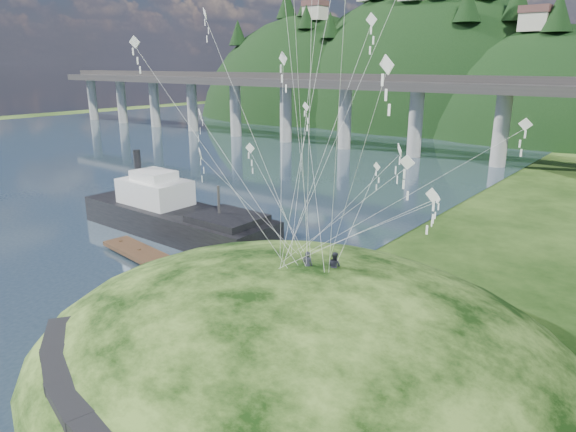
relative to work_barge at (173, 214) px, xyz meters
The scene contains 10 objects.
ground 20.20m from the work_barge, 37.14° to the right, with size 320.00×320.00×0.00m, color black.
water 58.79m from the work_barge, 162.30° to the left, with size 240.00×240.00×0.00m, color #2F4457.
grass_hill 26.32m from the work_barge, 22.87° to the right, with size 36.00×32.00×13.00m.
footpath 32.10m from the work_barge, 42.97° to the right, with size 22.29×5.84×0.83m.
bridge 59.36m from the work_barge, 100.21° to the left, with size 160.00×11.00×15.00m.
far_ridge 113.83m from the work_barge, 104.06° to the left, with size 153.00×70.00×94.50m.
work_barge is the anchor object (origin of this frame).
wooden_dock 9.50m from the work_barge, 47.44° to the right, with size 16.10×4.27×1.14m.
kite_flyers 25.76m from the work_barge, 17.58° to the right, with size 2.18×1.74×1.89m.
kite_swarm 29.15m from the work_barge, 16.20° to the right, with size 20.53×16.26×19.25m.
Camera 1 is at (24.88, -20.28, 16.99)m, focal length 32.00 mm.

